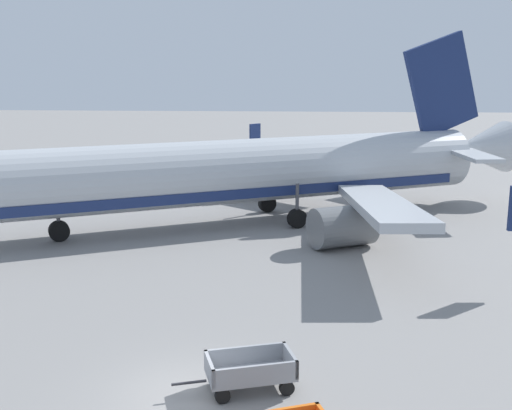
{
  "coord_description": "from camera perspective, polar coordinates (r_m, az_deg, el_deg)",
  "views": [
    {
      "loc": [
        3.13,
        -16.9,
        9.36
      ],
      "look_at": [
        1.18,
        12.83,
        2.8
      ],
      "focal_mm": 45.64,
      "sensor_mm": 36.0,
      "label": 1
    }
  ],
  "objects": [
    {
      "name": "ground_plane",
      "position": [
        19.57,
        -6.16,
        -16.23
      ],
      "size": [
        220.0,
        220.0,
        0.0
      ],
      "primitive_type": "plane",
      "color": "gray"
    },
    {
      "name": "baggage_cart_second_in_row",
      "position": [
        19.48,
        -0.53,
        -14.3
      ],
      "size": [
        3.61,
        2.09,
        1.07
      ],
      "color": "gray",
      "rests_on": "ground"
    },
    {
      "name": "airplane",
      "position": [
        38.4,
        0.26,
        2.97
      ],
      "size": [
        35.33,
        29.08,
        11.34
      ],
      "color": "#B2B7BC",
      "rests_on": "ground"
    }
  ]
}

